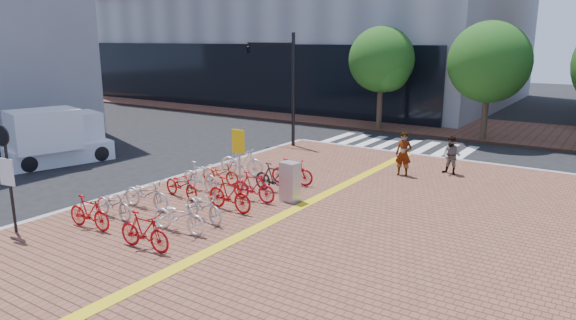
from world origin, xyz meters
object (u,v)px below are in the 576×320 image
Objects in this scene: bike_7 at (144,231)px; pedestrian_a at (404,154)px; bike_1 at (114,204)px; bike_12 at (275,178)px; notice_sign at (6,166)px; box_truck at (56,137)px; bike_0 at (89,213)px; bike_8 at (179,216)px; utility_box at (290,182)px; bike_6 at (242,162)px; bike_13 at (292,172)px; bike_3 at (181,185)px; bike_11 at (254,187)px; traffic_light_pole at (272,68)px; pedestrian_b at (452,156)px; yellow_sign at (239,146)px; bike_9 at (204,206)px; bike_10 at (229,194)px; bike_4 at (200,176)px; bike_5 at (220,173)px; bike_2 at (146,194)px.

pedestrian_a is (2.71, 10.57, 0.36)m from bike_7.
bike_12 reaches higher than bike_1.
notice_sign reaches higher than box_truck.
bike_0 is 2.58m from bike_8.
bike_12 is 1.31× the size of utility_box.
bike_7 is at bearing -171.74° from bike_6.
bike_6 reaches higher than bike_13.
notice_sign is (-1.52, -4.88, 1.45)m from bike_3.
box_truck reaches higher than bike_11.
traffic_light_pole is at bearing 28.94° from bike_11.
bike_13 is 11.07m from box_truck.
pedestrian_b is (4.38, 10.43, 0.28)m from bike_8.
bike_0 is 0.79× the size of yellow_sign.
pedestrian_a is (2.88, 9.20, 0.38)m from bike_8.
yellow_sign is (-1.77, 1.44, 0.90)m from bike_11.
bike_11 is 0.55× the size of notice_sign.
box_truck reaches higher than yellow_sign.
utility_box is at bearing -115.68° from bike_12.
bike_9 is 0.99× the size of bike_10.
bike_6 reaches higher than bike_11.
notice_sign is (-3.69, -3.62, 1.44)m from bike_9.
bike_4 is 3.14m from bike_9.
yellow_sign is (0.52, 0.46, 0.97)m from bike_5.
bike_1 reaches higher than bike_5.
traffic_light_pole reaches higher than notice_sign.
pedestrian_a is at bearing -17.02° from traffic_light_pole.
bike_10 is at bearing -138.96° from bike_5.
bike_0 is at bearing 147.12° from bike_9.
bike_12 is at bearing -129.04° from pedestrian_a.
box_truck is (-8.32, 3.50, 0.58)m from bike_1.
bike_13 is at bearing -29.97° from bike_2.
bike_2 is 3.35m from bike_7.
bike_2 is 2.65m from bike_10.
bike_9 is 0.87× the size of yellow_sign.
bike_10 is at bearing -38.28° from bike_0.
bike_6 is (0.13, 5.91, 0.13)m from bike_1.
bike_3 is 0.98× the size of pedestrian_a.
yellow_sign is 0.44× the size of box_truck.
bike_11 is at bearing 57.56° from notice_sign.
pedestrian_b reaches higher than bike_13.
bike_10 is (2.45, 2.42, 0.10)m from bike_1.
bike_8 is 1.09× the size of bike_11.
bike_0 reaches higher than bike_3.
bike_1 is at bearing -98.10° from yellow_sign.
bike_13 is at bearing -5.29° from bike_8.
bike_4 reaches higher than bike_13.
bike_5 is 8.57m from traffic_light_pole.
pedestrian_a reaches higher than bike_2.
bike_6 is 1.13× the size of bike_11.
bike_9 is 10.98m from box_truck.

